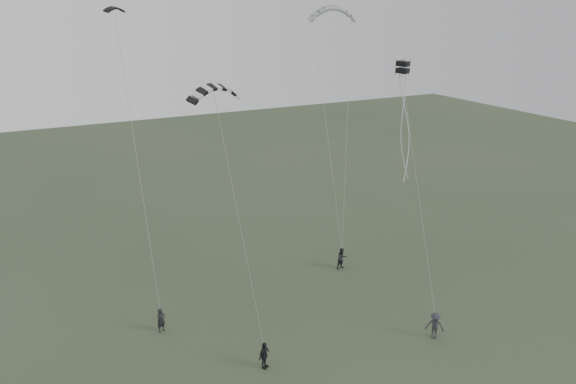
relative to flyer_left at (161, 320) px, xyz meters
name	(u,v)px	position (x,y,z in m)	size (l,w,h in m)	color
ground	(313,340)	(7.62, -4.94, -0.75)	(140.00, 140.00, 0.00)	#33412A
flyer_left	(161,320)	(0.00, 0.00, 0.00)	(0.55, 0.36, 1.50)	black
flyer_right	(342,258)	(14.12, 2.21, 0.06)	(0.79, 0.61, 1.62)	black
flyer_center	(264,355)	(3.98, -6.04, 0.02)	(0.91, 0.38, 1.55)	black
flyer_far	(435,326)	(14.03, -8.02, 0.08)	(1.07, 0.62, 1.66)	#2D2D33
kite_dark_small	(114,8)	(0.36, 7.28, 17.66)	(1.39, 0.42, 0.48)	black
kite_pale_large	(333,8)	(16.48, 8.21, 17.58)	(3.58, 0.80, 1.50)	#95979A
kite_striped	(214,87)	(3.32, -1.76, 13.83)	(2.88, 0.72, 1.14)	black
kite_box	(403,67)	(16.60, -0.33, 14.05)	(0.71, 0.71, 0.75)	black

